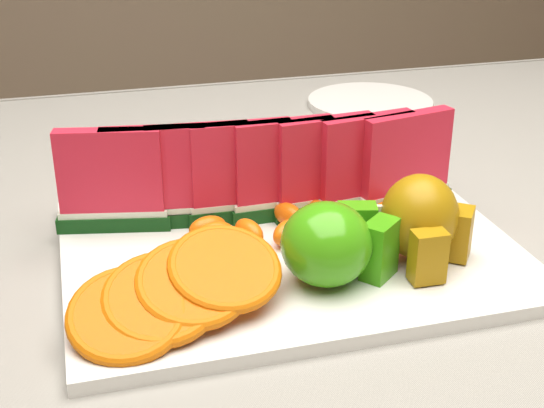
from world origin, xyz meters
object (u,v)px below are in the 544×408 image
at_px(pear_cluster, 422,220).
at_px(side_plate, 370,103).
at_px(apple_cluster, 334,243).
at_px(platter, 290,251).

distance_m(pear_cluster, side_plate, 0.48).
bearing_deg(apple_cluster, pear_cluster, 7.10).
relative_size(platter, pear_cluster, 4.30).
bearing_deg(platter, apple_cluster, -75.02).
xyz_separation_m(apple_cluster, side_plate, (0.23, 0.47, -0.04)).
height_order(platter, pear_cluster, pear_cluster).
bearing_deg(pear_cluster, side_plate, 72.77).
xyz_separation_m(platter, side_plate, (0.24, 0.40, -0.00)).
height_order(apple_cluster, pear_cluster, pear_cluster).
xyz_separation_m(platter, apple_cluster, (0.02, -0.07, 0.04)).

